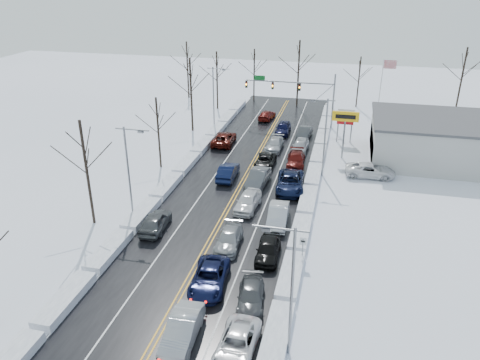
% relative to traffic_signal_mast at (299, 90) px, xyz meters
% --- Properties ---
extents(ground, '(160.00, 160.00, 0.00)m').
position_rel_traffic_signal_mast_xyz_m(ground, '(-3.45, -27.99, -5.48)').
color(ground, white).
rests_on(ground, ground).
extents(road_surface, '(14.00, 84.00, 0.01)m').
position_rel_traffic_signal_mast_xyz_m(road_surface, '(-3.45, -25.99, -5.47)').
color(road_surface, black).
rests_on(road_surface, ground).
extents(snow_bank_left, '(1.59, 72.00, 0.69)m').
position_rel_traffic_signal_mast_xyz_m(snow_bank_left, '(-11.05, -25.99, -5.48)').
color(snow_bank_left, white).
rests_on(snow_bank_left, ground).
extents(snow_bank_right, '(1.59, 72.00, 0.69)m').
position_rel_traffic_signal_mast_xyz_m(snow_bank_right, '(4.15, -25.99, -5.48)').
color(snow_bank_right, white).
rests_on(snow_bank_right, ground).
extents(traffic_signal_mast, '(13.28, 0.39, 8.00)m').
position_rel_traffic_signal_mast_xyz_m(traffic_signal_mast, '(0.00, 0.00, 0.00)').
color(traffic_signal_mast, slate).
rests_on(traffic_signal_mast, ground).
extents(tires_plus_sign, '(3.20, 0.34, 6.00)m').
position_rel_traffic_signal_mast_xyz_m(tires_plus_sign, '(7.05, -12.00, -0.49)').
color(tires_plus_sign, slate).
rests_on(tires_plus_sign, ground).
extents(used_vehicles_sign, '(2.20, 0.22, 4.65)m').
position_rel_traffic_signal_mast_xyz_m(used_vehicles_sign, '(7.05, -5.99, -2.16)').
color(used_vehicles_sign, slate).
rests_on(used_vehicles_sign, ground).
extents(speed_limit_sign, '(0.55, 0.09, 2.35)m').
position_rel_traffic_signal_mast_xyz_m(speed_limit_sign, '(4.75, -35.99, -3.84)').
color(speed_limit_sign, slate).
rests_on(speed_limit_sign, ground).
extents(flagpole, '(1.87, 1.20, 10.00)m').
position_rel_traffic_signal_mast_xyz_m(flagpole, '(11.72, 2.01, 0.45)').
color(flagpole, silver).
rests_on(flagpole, ground).
extents(dealership_building, '(20.40, 12.40, 5.30)m').
position_rel_traffic_signal_mast_xyz_m(dealership_building, '(20.53, -9.99, -2.82)').
color(dealership_building, '#A9A9A4').
rests_on(dealership_building, ground).
extents(streetlight_se, '(3.20, 0.25, 9.00)m').
position_rel_traffic_signal_mast_xyz_m(streetlight_se, '(4.85, -45.99, -0.17)').
color(streetlight_se, slate).
rests_on(streetlight_se, ground).
extents(streetlight_ne, '(3.20, 0.25, 9.00)m').
position_rel_traffic_signal_mast_xyz_m(streetlight_ne, '(4.85, -17.99, -0.17)').
color(streetlight_ne, slate).
rests_on(streetlight_ne, ground).
extents(streetlight_sw, '(3.20, 0.25, 9.00)m').
position_rel_traffic_signal_mast_xyz_m(streetlight_sw, '(-11.74, -31.99, -0.17)').
color(streetlight_sw, slate).
rests_on(streetlight_sw, ground).
extents(streetlight_nw, '(3.20, 0.25, 9.00)m').
position_rel_traffic_signal_mast_xyz_m(streetlight_nw, '(-11.74, -3.99, -0.17)').
color(streetlight_nw, slate).
rests_on(streetlight_nw, ground).
extents(tree_left_b, '(4.00, 4.00, 10.00)m').
position_rel_traffic_signal_mast_xyz_m(tree_left_b, '(-14.95, -33.99, 1.51)').
color(tree_left_b, '#2D231C').
rests_on(tree_left_b, ground).
extents(tree_left_c, '(3.40, 3.40, 8.50)m').
position_rel_traffic_signal_mast_xyz_m(tree_left_c, '(-13.95, -19.99, 0.46)').
color(tree_left_c, '#2D231C').
rests_on(tree_left_c, ground).
extents(tree_left_d, '(4.20, 4.20, 10.50)m').
position_rel_traffic_signal_mast_xyz_m(tree_left_d, '(-14.65, -5.99, 1.86)').
color(tree_left_d, '#2D231C').
rests_on(tree_left_d, ground).
extents(tree_left_e, '(3.80, 3.80, 9.50)m').
position_rel_traffic_signal_mast_xyz_m(tree_left_e, '(-14.25, 6.01, 1.16)').
color(tree_left_e, '#2D231C').
rests_on(tree_left_e, ground).
extents(tree_far_a, '(4.00, 4.00, 10.00)m').
position_rel_traffic_signal_mast_xyz_m(tree_far_a, '(-21.45, 12.01, 1.51)').
color(tree_far_a, '#2D231C').
rests_on(tree_far_a, ground).
extents(tree_far_b, '(3.60, 3.60, 9.00)m').
position_rel_traffic_signal_mast_xyz_m(tree_far_b, '(-9.45, 13.01, 0.81)').
color(tree_far_b, '#2D231C').
rests_on(tree_far_b, ground).
extents(tree_far_c, '(4.40, 4.40, 11.00)m').
position_rel_traffic_signal_mast_xyz_m(tree_far_c, '(-1.45, 11.01, 2.21)').
color(tree_far_c, '#2D231C').
rests_on(tree_far_c, ground).
extents(tree_far_d, '(3.40, 3.40, 8.50)m').
position_rel_traffic_signal_mast_xyz_m(tree_far_d, '(8.55, 12.51, 0.46)').
color(tree_far_d, '#2D231C').
rests_on(tree_far_d, ground).
extents(tree_far_e, '(4.20, 4.20, 10.50)m').
position_rel_traffic_signal_mast_xyz_m(tree_far_e, '(24.55, 13.01, 1.86)').
color(tree_far_e, '#2D231C').
rests_on(tree_far_e, ground).
extents(queued_car_1, '(2.01, 5.18, 1.68)m').
position_rel_traffic_signal_mast_xyz_m(queued_car_1, '(-1.70, -46.50, -5.48)').
color(queued_car_1, '#999CA1').
rests_on(queued_car_1, ground).
extents(queued_car_2, '(3.04, 5.68, 1.52)m').
position_rel_traffic_signal_mast_xyz_m(queued_car_2, '(-1.64, -40.70, -5.48)').
color(queued_car_2, black).
rests_on(queued_car_2, ground).
extents(queued_car_3, '(2.21, 4.95, 1.41)m').
position_rel_traffic_signal_mast_xyz_m(queued_car_3, '(-1.63, -35.00, -5.48)').
color(queued_car_3, gray).
rests_on(queued_car_3, ground).
extents(queued_car_4, '(2.26, 4.99, 1.66)m').
position_rel_traffic_signal_mast_xyz_m(queued_car_4, '(-1.53, -27.93, -5.48)').
color(queued_car_4, silver).
rests_on(queued_car_4, ground).
extents(queued_car_5, '(2.17, 5.34, 1.72)m').
position_rel_traffic_signal_mast_xyz_m(queued_car_5, '(-1.61, -22.39, -5.48)').
color(queued_car_5, '#47494D').
rests_on(queued_car_5, ground).
extents(queued_car_6, '(2.22, 4.80, 1.33)m').
position_rel_traffic_signal_mast_xyz_m(queued_car_6, '(-1.84, -16.81, -5.48)').
color(queued_car_6, black).
rests_on(queued_car_6, ground).
extents(queued_car_7, '(2.08, 4.94, 1.42)m').
position_rel_traffic_signal_mast_xyz_m(queued_car_7, '(-1.67, -10.97, -5.48)').
color(queued_car_7, '#A0A3A8').
rests_on(queued_car_7, ground).
extents(queued_car_8, '(2.02, 4.90, 1.66)m').
position_rel_traffic_signal_mast_xyz_m(queued_car_8, '(-1.55, -4.34, -5.48)').
color(queued_car_8, black).
rests_on(queued_car_8, ground).
extents(queued_car_10, '(2.41, 5.06, 1.39)m').
position_rel_traffic_signal_mast_xyz_m(queued_car_10, '(1.93, -46.73, -5.48)').
color(queued_car_10, silver).
rests_on(queued_car_10, ground).
extents(queued_car_11, '(2.47, 4.78, 1.33)m').
position_rel_traffic_signal_mast_xyz_m(queued_car_11, '(1.79, -41.97, -5.48)').
color(queued_car_11, '#3F4144').
rests_on(queued_car_11, ground).
extents(queued_car_12, '(2.04, 4.67, 1.57)m').
position_rel_traffic_signal_mast_xyz_m(queued_car_12, '(1.95, -35.92, -5.48)').
color(queued_car_12, black).
rests_on(queued_car_12, ground).
extents(queued_car_13, '(2.06, 5.16, 1.67)m').
position_rel_traffic_signal_mast_xyz_m(queued_car_13, '(1.84, -30.16, -5.48)').
color(queued_car_13, '#ADB1B6').
rests_on(queued_car_13, ground).
extents(queued_car_14, '(3.37, 6.39, 1.71)m').
position_rel_traffic_signal_mast_xyz_m(queued_car_14, '(1.96, -22.62, -5.48)').
color(queued_car_14, black).
rests_on(queued_car_14, ground).
extents(queued_car_15, '(2.44, 5.25, 1.48)m').
position_rel_traffic_signal_mast_xyz_m(queued_car_15, '(1.70, -15.71, -5.48)').
color(queued_car_15, '#450B09').
rests_on(queued_car_15, ground).
extents(queued_car_16, '(2.10, 4.84, 1.62)m').
position_rel_traffic_signal_mast_xyz_m(queued_car_16, '(1.69, -10.96, -5.48)').
color(queued_car_16, '#A7AAAF').
rests_on(queued_car_16, ground).
extents(queued_car_17, '(1.98, 4.66, 1.49)m').
position_rel_traffic_signal_mast_xyz_m(queued_car_17, '(1.65, -5.43, -5.48)').
color(queued_car_17, '#393C3E').
rests_on(queued_car_17, ground).
extents(oncoming_car_0, '(1.89, 5.06, 1.65)m').
position_rel_traffic_signal_mast_xyz_m(oncoming_car_0, '(-5.28, -21.30, -5.48)').
color(oncoming_car_0, black).
rests_on(oncoming_car_0, ground).
extents(oncoming_car_1, '(2.94, 5.89, 1.60)m').
position_rel_traffic_signal_mast_xyz_m(oncoming_car_1, '(-8.66, -10.51, -5.48)').
color(oncoming_car_1, '#450E09').
rests_on(oncoming_car_1, ground).
extents(oncoming_car_2, '(2.41, 4.94, 1.38)m').
position_rel_traffic_signal_mast_xyz_m(oncoming_car_2, '(-5.08, 2.00, -5.48)').
color(oncoming_car_2, '#550E0B').
rests_on(oncoming_car_2, ground).
extents(oncoming_car_3, '(2.27, 4.98, 1.66)m').
position_rel_traffic_signal_mast_xyz_m(oncoming_car_3, '(-8.82, -33.82, -5.48)').
color(oncoming_car_3, '#45484A').
rests_on(oncoming_car_3, ground).
extents(parked_car_0, '(5.71, 2.78, 1.56)m').
position_rel_traffic_signal_mast_xyz_m(parked_car_0, '(10.38, -17.13, -5.48)').
color(parked_car_0, white).
rests_on(parked_car_0, ground).
extents(parked_car_1, '(2.61, 5.50, 1.55)m').
position_rel_traffic_signal_mast_xyz_m(parked_car_1, '(13.37, -12.80, -5.48)').
color(parked_car_1, '#3B3E40').
rests_on(parked_car_1, ground).
extents(parked_car_2, '(1.85, 4.46, 1.51)m').
position_rel_traffic_signal_mast_xyz_m(parked_car_2, '(11.74, -7.02, -5.48)').
color(parked_car_2, black).
rests_on(parked_car_2, ground).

